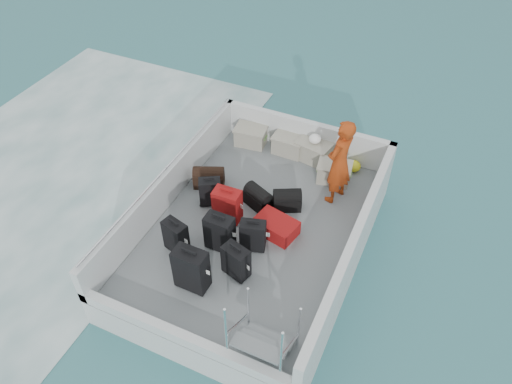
% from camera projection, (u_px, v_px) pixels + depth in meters
% --- Properties ---
extents(ground, '(160.00, 160.00, 0.00)m').
position_uv_depth(ground, '(255.00, 251.00, 9.15)').
color(ground, '#1A565D').
rests_on(ground, ground).
extents(wake_foam, '(10.00, 10.00, 0.00)m').
position_uv_depth(wake_foam, '(51.00, 178.00, 10.61)').
color(wake_foam, white).
rests_on(wake_foam, ground).
extents(ferry_hull, '(3.60, 5.00, 0.60)m').
position_uv_depth(ferry_hull, '(255.00, 240.00, 8.94)').
color(ferry_hull, silver).
rests_on(ferry_hull, ground).
extents(deck, '(3.30, 4.70, 0.02)m').
position_uv_depth(deck, '(255.00, 228.00, 8.73)').
color(deck, slate).
rests_on(deck, ferry_hull).
extents(deck_fittings, '(3.60, 5.00, 0.90)m').
position_uv_depth(deck_fittings, '(266.00, 232.00, 8.15)').
color(deck_fittings, silver).
rests_on(deck_fittings, deck).
extents(suitcase_0, '(0.45, 0.33, 0.63)m').
position_uv_depth(suitcase_0, '(176.00, 237.00, 8.14)').
color(suitcase_0, black).
rests_on(suitcase_0, deck).
extents(suitcase_2, '(0.45, 0.39, 0.56)m').
position_uv_depth(suitcase_2, '(210.00, 192.00, 8.98)').
color(suitcase_2, black).
rests_on(suitcase_2, deck).
extents(suitcase_3, '(0.52, 0.31, 0.78)m').
position_uv_depth(suitcase_3, '(191.00, 270.00, 7.57)').
color(suitcase_3, black).
rests_on(suitcase_3, deck).
extents(suitcase_4, '(0.47, 0.28, 0.69)m').
position_uv_depth(suitcase_4, '(220.00, 233.00, 8.17)').
color(suitcase_4, black).
rests_on(suitcase_4, deck).
extents(suitcase_5, '(0.48, 0.30, 0.65)m').
position_uv_depth(suitcase_5, '(227.00, 206.00, 8.66)').
color(suitcase_5, maroon).
rests_on(suitcase_5, deck).
extents(suitcase_6, '(0.48, 0.36, 0.59)m').
position_uv_depth(suitcase_6, '(236.00, 262.00, 7.80)').
color(suitcase_6, black).
rests_on(suitcase_6, deck).
extents(suitcase_7, '(0.47, 0.35, 0.59)m').
position_uv_depth(suitcase_7, '(253.00, 236.00, 8.19)').
color(suitcase_7, black).
rests_on(suitcase_7, deck).
extents(suitcase_8, '(0.80, 0.61, 0.28)m').
position_uv_depth(suitcase_8, '(276.00, 227.00, 8.55)').
color(suitcase_8, maroon).
rests_on(suitcase_8, deck).
extents(duffel_0, '(0.65, 0.50, 0.32)m').
position_uv_depth(duffel_0, '(209.00, 179.00, 9.42)').
color(duffel_0, black).
rests_on(duffel_0, deck).
extents(duffel_1, '(0.59, 0.48, 0.32)m').
position_uv_depth(duffel_1, '(258.00, 199.00, 9.02)').
color(duffel_1, black).
rests_on(duffel_1, deck).
extents(duffel_2, '(0.58, 0.49, 0.32)m').
position_uv_depth(duffel_2, '(287.00, 201.00, 8.98)').
color(duffel_2, black).
rests_on(duffel_2, deck).
extents(crate_0, '(0.66, 0.49, 0.37)m').
position_uv_depth(crate_0, '(251.00, 136.00, 10.34)').
color(crate_0, '#A4A28F').
rests_on(crate_0, deck).
extents(crate_1, '(0.62, 0.43, 0.37)m').
position_uv_depth(crate_1, '(289.00, 145.00, 10.13)').
color(crate_1, '#A4A28F').
rests_on(crate_1, deck).
extents(crate_2, '(0.72, 0.56, 0.39)m').
position_uv_depth(crate_2, '(314.00, 151.00, 9.96)').
color(crate_2, '#A4A28F').
rests_on(crate_2, deck).
extents(crate_3, '(0.66, 0.51, 0.36)m').
position_uv_depth(crate_3, '(334.00, 173.00, 9.51)').
color(crate_3, '#A4A28F').
rests_on(crate_3, deck).
extents(yellow_bag, '(0.28, 0.26, 0.22)m').
position_uv_depth(yellow_bag, '(354.00, 166.00, 9.77)').
color(yellow_bag, '#CEC916').
rests_on(yellow_bag, deck).
extents(white_bag, '(0.24, 0.24, 0.18)m').
position_uv_depth(white_bag, '(315.00, 140.00, 9.77)').
color(white_bag, white).
rests_on(white_bag, crate_2).
extents(passenger, '(0.57, 0.72, 1.70)m').
position_uv_depth(passenger, '(339.00, 162.00, 8.70)').
color(passenger, '#E04915').
rests_on(passenger, deck).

